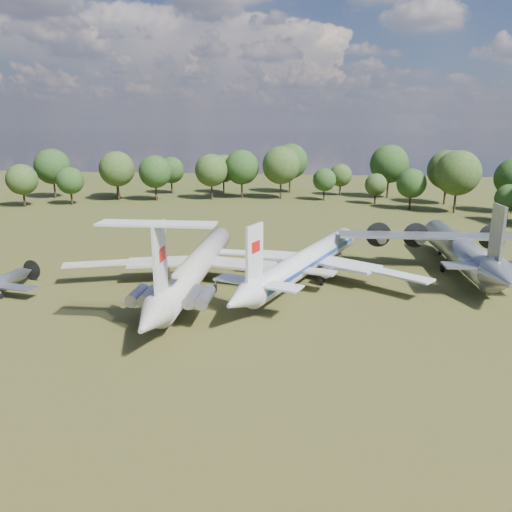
% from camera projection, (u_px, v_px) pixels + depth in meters
% --- Properties ---
extents(ground, '(300.00, 300.00, 0.00)m').
position_uv_depth(ground, '(177.00, 286.00, 63.67)').
color(ground, '#263D14').
rests_on(ground, ground).
extents(il62_airliner, '(35.91, 46.03, 4.42)m').
position_uv_depth(il62_airliner, '(197.00, 270.00, 62.67)').
color(il62_airliner, silver).
rests_on(il62_airliner, ground).
extents(tu104_jet, '(44.74, 51.09, 4.27)m').
position_uv_depth(tu104_jet, '(307.00, 265.00, 65.39)').
color(tu104_jet, silver).
rests_on(tu104_jet, ground).
extents(an12_transport, '(34.92, 38.64, 4.88)m').
position_uv_depth(an12_transport, '(459.00, 254.00, 69.84)').
color(an12_transport, '#A8AAB0').
rests_on(an12_transport, ground).
extents(person_on_il62, '(0.74, 0.59, 1.75)m').
position_uv_depth(person_on_il62, '(169.00, 275.00, 49.97)').
color(person_on_il62, olive).
rests_on(person_on_il62, il62_airliner).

